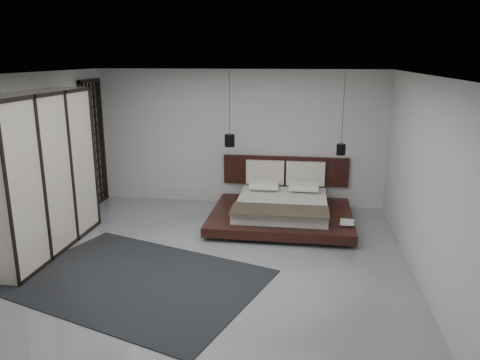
% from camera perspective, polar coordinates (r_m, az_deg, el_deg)
% --- Properties ---
extents(floor, '(6.00, 6.00, 0.00)m').
position_cam_1_polar(floor, '(7.33, -3.57, -9.70)').
color(floor, gray).
rests_on(floor, ground).
extents(ceiling, '(6.00, 6.00, 0.00)m').
position_cam_1_polar(ceiling, '(6.68, -3.96, 12.73)').
color(ceiling, white).
rests_on(ceiling, wall_back).
extents(wall_back, '(6.00, 0.00, 6.00)m').
position_cam_1_polar(wall_back, '(9.76, -0.09, 5.16)').
color(wall_back, silver).
rests_on(wall_back, floor).
extents(wall_front, '(6.00, 0.00, 6.00)m').
position_cam_1_polar(wall_front, '(4.13, -12.52, -8.93)').
color(wall_front, silver).
rests_on(wall_front, floor).
extents(wall_left, '(0.00, 6.00, 6.00)m').
position_cam_1_polar(wall_left, '(8.04, -25.17, 1.63)').
color(wall_left, silver).
rests_on(wall_left, floor).
extents(wall_right, '(0.00, 6.00, 6.00)m').
position_cam_1_polar(wall_right, '(6.91, 21.38, 0.05)').
color(wall_right, silver).
rests_on(wall_right, floor).
extents(lattice_screen, '(0.05, 0.90, 2.60)m').
position_cam_1_polar(lattice_screen, '(10.12, -17.37, 4.25)').
color(lattice_screen, black).
rests_on(lattice_screen, floor).
extents(bed, '(2.59, 2.31, 1.04)m').
position_cam_1_polar(bed, '(8.89, 5.13, -3.36)').
color(bed, black).
rests_on(bed, floor).
extents(book_lower, '(0.23, 0.29, 0.03)m').
position_cam_1_polar(book_lower, '(8.31, 12.23, -5.11)').
color(book_lower, '#99724C').
rests_on(book_lower, bed).
extents(book_upper, '(0.27, 0.34, 0.02)m').
position_cam_1_polar(book_upper, '(8.28, 12.12, -5.01)').
color(book_upper, '#99724C').
rests_on(book_upper, book_lower).
extents(pendant_left, '(0.20, 0.20, 1.45)m').
position_cam_1_polar(pendant_left, '(9.09, -1.28, 4.87)').
color(pendant_left, black).
rests_on(pendant_left, ceiling).
extents(pendant_right, '(0.17, 0.17, 1.56)m').
position_cam_1_polar(pendant_right, '(9.01, 12.21, 3.71)').
color(pendant_right, black).
rests_on(pendant_right, ceiling).
extents(wardrobe, '(0.61, 2.58, 2.53)m').
position_cam_1_polar(wardrobe, '(7.93, -23.14, 0.67)').
color(wardrobe, beige).
rests_on(wardrobe, floor).
extents(rug, '(3.94, 3.34, 0.01)m').
position_cam_1_polar(rug, '(6.85, -12.48, -11.84)').
color(rug, black).
rests_on(rug, floor).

